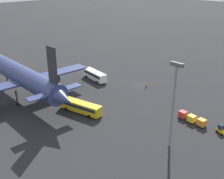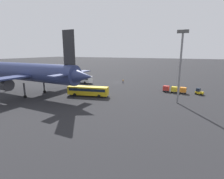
# 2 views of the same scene
# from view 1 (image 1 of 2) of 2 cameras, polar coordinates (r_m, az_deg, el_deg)

# --- Properties ---
(ground_plane) EXTENTS (600.00, 600.00, 0.00)m
(ground_plane) POSITION_cam_1_polar(r_m,az_deg,el_deg) (95.51, 5.45, 0.97)
(ground_plane) COLOR #232326
(airplane) EXTENTS (47.16, 39.92, 19.37)m
(airplane) POSITION_cam_1_polar(r_m,az_deg,el_deg) (84.65, -17.35, 2.38)
(airplane) COLOR navy
(airplane) RESTS_ON ground
(shuttle_bus_near) EXTENTS (11.32, 4.37, 3.21)m
(shuttle_bus_near) POSITION_cam_1_polar(r_m,az_deg,el_deg) (98.89, -3.52, 3.00)
(shuttle_bus_near) COLOR white
(shuttle_bus_near) RESTS_ON ground
(shuttle_bus_far) EXTENTS (13.14, 5.33, 3.07)m
(shuttle_bus_far) POSITION_cam_1_polar(r_m,az_deg,el_deg) (76.24, -6.47, -3.40)
(shuttle_bus_far) COLOR gold
(shuttle_bus_far) RESTS_ON ground
(baggage_tug) EXTENTS (2.71, 2.34, 2.10)m
(baggage_tug) POSITION_cam_1_polar(r_m,az_deg,el_deg) (71.61, 21.37, -7.62)
(baggage_tug) COLOR gold
(baggage_tug) RESTS_ON ground
(worker_person) EXTENTS (0.38, 0.38, 1.74)m
(worker_person) POSITION_cam_1_polar(r_m,az_deg,el_deg) (92.89, 6.97, 0.84)
(worker_person) COLOR #1E1E2D
(worker_person) RESTS_ON ground
(cargo_cart_orange) EXTENTS (2.21, 1.94, 2.06)m
(cargo_cart_orange) POSITION_cam_1_polar(r_m,az_deg,el_deg) (72.64, 17.75, -6.41)
(cargo_cart_orange) COLOR #38383D
(cargo_cart_orange) RESTS_ON ground
(cargo_cart_yellow) EXTENTS (2.21, 1.94, 2.06)m
(cargo_cart_yellow) POSITION_cam_1_polar(r_m,az_deg,el_deg) (73.76, 15.88, -5.71)
(cargo_cart_yellow) COLOR #38383D
(cargo_cart_yellow) RESTS_ON ground
(cargo_cart_red) EXTENTS (2.21, 1.94, 2.06)m
(cargo_cart_red) POSITION_cam_1_polar(r_m,az_deg,el_deg) (75.25, 14.22, -4.93)
(cargo_cart_red) COLOR #38383D
(cargo_cart_red) RESTS_ON ground
(light_pole) EXTENTS (2.80, 0.70, 19.15)m
(light_pole) POSITION_cam_1_polar(r_m,az_deg,el_deg) (58.44, 12.45, -1.69)
(light_pole) COLOR slate
(light_pole) RESTS_ON ground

